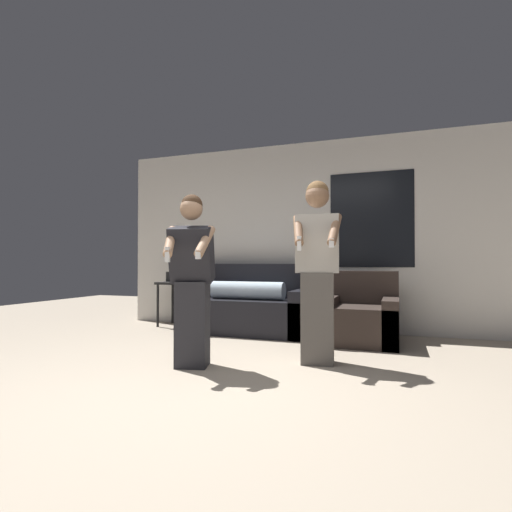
# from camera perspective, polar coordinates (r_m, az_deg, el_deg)

# --- Properties ---
(ground_plane) EXTENTS (14.00, 14.00, 0.00)m
(ground_plane) POSITION_cam_1_polar(r_m,az_deg,el_deg) (3.12, -7.57, -18.88)
(ground_plane) COLOR tan
(wall_back) EXTENTS (5.52, 0.07, 2.70)m
(wall_back) POSITION_cam_1_polar(r_m,az_deg,el_deg) (5.84, 6.33, 2.89)
(wall_back) COLOR silver
(wall_back) RESTS_ON ground_plane
(couch) EXTENTS (1.85, 0.86, 0.94)m
(couch) POSITION_cam_1_polar(r_m,az_deg,el_deg) (5.58, -0.66, -7.39)
(couch) COLOR black
(couch) RESTS_ON ground_plane
(armchair) EXTENTS (0.90, 0.85, 0.86)m
(armchair) POSITION_cam_1_polar(r_m,az_deg,el_deg) (5.03, 14.60, -8.58)
(armchair) COLOR #332823
(armchair) RESTS_ON ground_plane
(side_table) EXTENTS (0.45, 0.50, 0.82)m
(side_table) POSITION_cam_1_polar(r_m,az_deg,el_deg) (6.26, -11.38, -4.59)
(side_table) COLOR black
(side_table) RESTS_ON ground_plane
(person_left) EXTENTS (0.47, 0.57, 1.59)m
(person_left) POSITION_cam_1_polar(r_m,az_deg,el_deg) (3.73, -9.15, -3.28)
(person_left) COLOR #28282D
(person_left) RESTS_ON ground_plane
(person_right) EXTENTS (0.47, 0.49, 1.75)m
(person_right) POSITION_cam_1_polar(r_m,az_deg,el_deg) (3.86, 8.77, -1.81)
(person_right) COLOR #56514C
(person_right) RESTS_ON ground_plane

